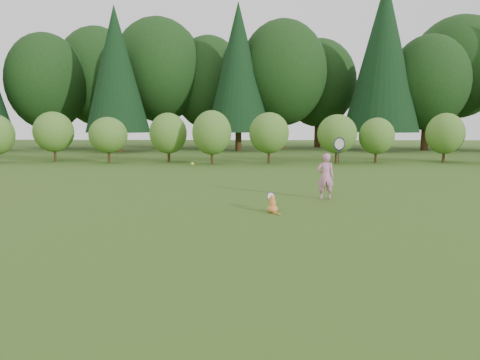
# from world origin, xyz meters

# --- Properties ---
(ground) EXTENTS (100.00, 100.00, 0.00)m
(ground) POSITION_xyz_m (0.00, 0.00, 0.00)
(ground) COLOR #375718
(ground) RESTS_ON ground
(shrub_row) EXTENTS (28.00, 3.00, 2.80)m
(shrub_row) POSITION_xyz_m (0.00, 13.00, 1.40)
(shrub_row) COLOR #4A7925
(shrub_row) RESTS_ON ground
(woodland_backdrop) EXTENTS (48.00, 10.00, 15.00)m
(woodland_backdrop) POSITION_xyz_m (0.00, 23.00, 7.50)
(woodland_backdrop) COLOR black
(woodland_backdrop) RESTS_ON ground
(child) EXTENTS (0.70, 0.42, 1.88)m
(child) POSITION_xyz_m (2.48, 2.19, 0.66)
(child) COLOR pink
(child) RESTS_ON ground
(cat) EXTENTS (0.35, 0.61, 0.56)m
(cat) POSITION_xyz_m (0.96, 0.41, 0.22)
(cat) COLOR #C55D25
(cat) RESTS_ON ground
(tennis_ball) EXTENTS (0.08, 0.08, 0.08)m
(tennis_ball) POSITION_xyz_m (-1.02, 1.30, 1.04)
(tennis_ball) COLOR #CCCA18
(tennis_ball) RESTS_ON ground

